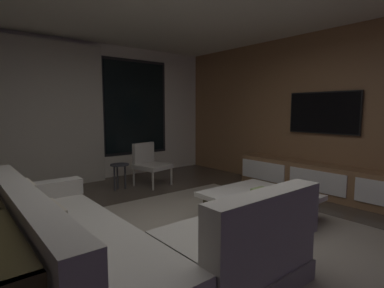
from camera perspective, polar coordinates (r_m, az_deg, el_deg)
The scene contains 11 objects.
floor at distance 3.27m, azimuth 0.76°, elevation -18.85°, with size 9.20×9.20×0.00m, color #473D33.
back_wall_with_window at distance 6.16m, azimuth -21.93°, elevation 5.49°, with size 6.60×0.30×2.70m.
media_wall at distance 5.46m, azimuth 26.36°, elevation 5.28°, with size 0.12×7.80×2.70m.
area_rug at distance 3.42m, azimuth 6.61°, elevation -17.61°, with size 3.20×3.80×0.01m, color gray.
sectional_couch at distance 2.66m, azimuth -14.34°, elevation -18.41°, with size 1.98×2.50×0.82m.
coffee_table at distance 3.96m, azimuth 12.56°, elevation -11.51°, with size 1.16×1.16×0.36m.
book_stack_on_coffee_table at distance 3.72m, azimuth 12.90°, elevation -9.06°, with size 0.29×0.20×0.11m.
accent_chair_near_window at distance 5.70m, azimuth -8.07°, elevation -3.33°, with size 0.65×0.67×0.78m.
side_stool at distance 5.45m, azimuth -13.51°, elevation -4.56°, with size 0.32×0.32×0.46m.
media_console at distance 5.34m, azimuth 23.96°, elevation -6.49°, with size 0.46×3.10×0.52m.
mounted_tv at distance 5.47m, azimuth 23.50°, elevation 5.42°, with size 0.05×1.20×0.69m.
Camera 1 is at (-1.90, -2.27, 1.40)m, focal length 28.31 mm.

